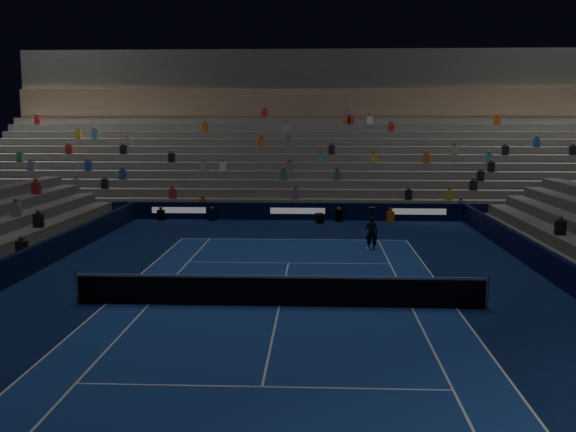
# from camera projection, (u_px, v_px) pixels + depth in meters

# --- Properties ---
(ground) EXTENTS (90.00, 90.00, 0.00)m
(ground) POSITION_uv_depth(u_px,v_px,m) (279.00, 306.00, 20.80)
(ground) COLOR #0B1B47
(ground) RESTS_ON ground
(court_surface) EXTENTS (10.97, 23.77, 0.01)m
(court_surface) POSITION_uv_depth(u_px,v_px,m) (279.00, 306.00, 20.80)
(court_surface) COLOR navy
(court_surface) RESTS_ON ground
(sponsor_barrier_far) EXTENTS (44.00, 0.25, 1.00)m
(sponsor_barrier_far) POSITION_uv_depth(u_px,v_px,m) (298.00, 211.00, 39.03)
(sponsor_barrier_far) COLOR black
(sponsor_barrier_far) RESTS_ON ground
(grandstand_main) EXTENTS (44.00, 15.20, 11.20)m
(grandstand_main) POSITION_uv_depth(u_px,v_px,m) (302.00, 154.00, 47.92)
(grandstand_main) COLOR slate
(grandstand_main) RESTS_ON ground
(tennis_net) EXTENTS (12.90, 0.10, 1.10)m
(tennis_net) POSITION_uv_depth(u_px,v_px,m) (279.00, 291.00, 20.73)
(tennis_net) COLOR #B2B2B7
(tennis_net) RESTS_ON ground
(tennis_player) EXTENTS (0.63, 0.48, 1.55)m
(tennis_player) POSITION_uv_depth(u_px,v_px,m) (371.00, 233.00, 29.83)
(tennis_player) COLOR black
(tennis_player) RESTS_ON ground
(broadcast_camera) EXTENTS (0.52, 0.91, 0.55)m
(broadcast_camera) POSITION_uv_depth(u_px,v_px,m) (319.00, 218.00, 37.82)
(broadcast_camera) COLOR black
(broadcast_camera) RESTS_ON ground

